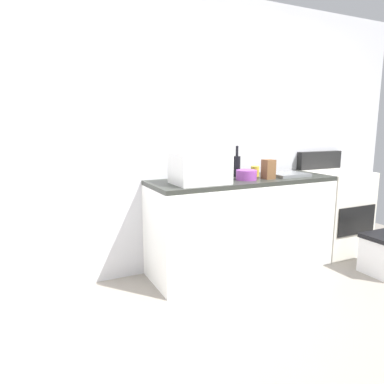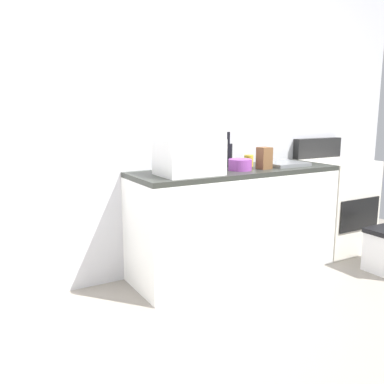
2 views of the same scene
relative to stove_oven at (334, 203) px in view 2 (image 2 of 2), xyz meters
name	(u,v)px [view 2 (image 2 of 2)]	position (x,y,z in m)	size (l,w,h in m)	color
ground_plane	(311,346)	(-1.52, -1.21, -0.47)	(6.00, 6.00, 0.00)	gray
wall_back	(184,120)	(-1.52, 0.34, 0.83)	(5.00, 0.10, 2.60)	silver
kitchen_counter	(235,221)	(-1.22, -0.01, -0.02)	(1.80, 0.60, 0.90)	white
stove_oven	(334,203)	(0.00, 0.00, 0.00)	(0.60, 0.61, 1.10)	silver
microwave	(189,157)	(-1.72, -0.09, 0.57)	(0.46, 0.34, 0.27)	white
sink_basin	(284,164)	(-0.73, -0.04, 0.45)	(0.36, 0.32, 0.03)	slate
wine_bottle	(228,154)	(-1.21, 0.13, 0.54)	(0.07, 0.07, 0.30)	black
coffee_mug	(249,161)	(-1.03, 0.07, 0.48)	(0.08, 0.08, 0.10)	gold
knife_block	(264,158)	(-1.02, -0.13, 0.52)	(0.10, 0.10, 0.18)	brown
mixing_bowl	(240,165)	(-1.24, -0.09, 0.48)	(0.19, 0.19, 0.09)	purple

